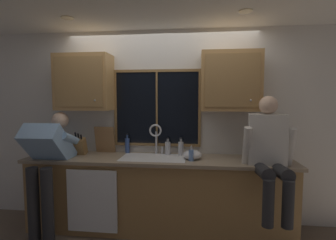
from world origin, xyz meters
name	(u,v)px	position (x,y,z in m)	size (l,w,h in m)	color
back_wall	(162,126)	(0.00, 0.06, 1.27)	(5.61, 0.12, 2.55)	silver
ceiling_downlight_left	(67,18)	(-0.96, -0.60, 2.54)	(0.14, 0.14, 0.01)	#FFEAB2
ceiling_downlight_right	(246,11)	(0.96, -0.60, 2.54)	(0.14, 0.14, 0.01)	#FFEAB2
window_glass	(157,108)	(-0.06, -0.01, 1.52)	(1.10, 0.02, 0.95)	black
window_frame_top	(157,71)	(-0.06, -0.02, 2.02)	(1.17, 0.02, 0.04)	olive
window_frame_bottom	(157,145)	(-0.06, -0.02, 1.03)	(1.17, 0.02, 0.04)	olive
window_frame_left	(116,108)	(-0.62, -0.02, 1.52)	(0.04, 0.02, 0.95)	olive
window_frame_right	(200,108)	(0.51, -0.02, 1.52)	(0.04, 0.02, 0.95)	olive
window_mullion_center	(157,108)	(-0.06, -0.02, 1.52)	(0.02, 0.02, 0.95)	olive
lower_cabinet_run	(158,195)	(0.00, -0.29, 0.44)	(3.21, 0.58, 0.88)	#A07744
countertop	(158,159)	(0.00, -0.31, 0.90)	(3.27, 0.62, 0.04)	gray
dishwasher_front	(92,201)	(-0.73, -0.61, 0.46)	(0.60, 0.02, 0.74)	white
upper_cabinet_left	(84,83)	(-0.99, -0.17, 1.86)	(0.71, 0.36, 0.72)	#B2844C
upper_cabinet_right	(230,81)	(0.88, -0.17, 1.86)	(0.71, 0.36, 0.72)	#B2844C
sink	(153,165)	(-0.06, -0.30, 0.82)	(0.80, 0.46, 0.21)	silver
faucet	(156,135)	(-0.05, -0.12, 1.17)	(0.18, 0.09, 0.40)	silver
person_standing	(48,159)	(-1.27, -0.58, 0.93)	(0.53, 0.72, 1.48)	#262628
person_sitting_on_counter	(270,150)	(1.25, -0.57, 1.10)	(0.54, 0.61, 1.26)	#262628
knife_block	(81,146)	(-1.03, -0.25, 1.03)	(0.12, 0.18, 0.32)	olive
cutting_board	(105,140)	(-0.76, -0.09, 1.10)	(0.27, 0.02, 0.36)	#997047
mixing_bowl	(192,155)	(0.43, -0.32, 0.97)	(0.23, 0.23, 0.11)	silver
soap_dispenser	(191,155)	(0.41, -0.41, 0.99)	(0.06, 0.07, 0.18)	#668CCC
bottle_green_glass	(127,145)	(-0.45, -0.07, 1.03)	(0.06, 0.06, 0.26)	#334C8C
bottle_tall_clear	(181,148)	(0.28, -0.13, 1.01)	(0.07, 0.07, 0.23)	#B7B7BC
bottle_amber_small	(168,148)	(0.10, -0.11, 1.01)	(0.07, 0.07, 0.22)	#B7B7BC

